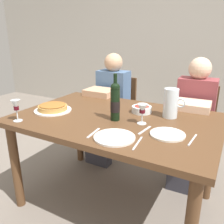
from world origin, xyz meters
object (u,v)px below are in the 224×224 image
object	(u,v)px
water_pitcher	(171,105)
chair_right	(195,123)
dining_table	(116,128)
diner_right	(193,119)
wine_glass_right_diner	(16,106)
chair_left	(118,109)
wine_glass_left_diner	(142,110)
baked_tart	(53,108)
salad_bowl	(142,109)
dinner_plate_right_setting	(167,134)
wine_bottle	(115,101)
diner_left	(108,104)
dinner_plate_left_setting	(114,137)

from	to	relation	value
water_pitcher	chair_right	xyz separation A→B (m)	(0.09, 0.69, -0.36)
dining_table	diner_right	xyz separation A→B (m)	(0.45, 0.65, -0.05)
wine_glass_right_diner	chair_left	size ratio (longest dim) A/B	0.18
dining_table	wine_glass_left_diner	world-z (taller)	wine_glass_left_diner
baked_tart	diner_right	xyz separation A→B (m)	(0.97, 0.76, -0.17)
chair_right	salad_bowl	bearing A→B (deg)	62.98
dinner_plate_right_setting	chair_left	world-z (taller)	chair_left
salad_bowl	wine_bottle	bearing A→B (deg)	-112.68
wine_bottle	water_pitcher	size ratio (longest dim) A/B	1.55
chair_right	chair_left	bearing A→B (deg)	-4.30
baked_tart	chair_right	size ratio (longest dim) A/B	0.34
dinner_plate_right_setting	chair_left	bearing A→B (deg)	130.08
wine_bottle	baked_tart	bearing A→B (deg)	-173.99
baked_tart	diner_left	world-z (taller)	diner_left
wine_bottle	diner_left	size ratio (longest dim) A/B	0.29
dinner_plate_left_setting	diner_left	xyz separation A→B (m)	(-0.62, 1.01, -0.15)
dinner_plate_left_setting	dinner_plate_right_setting	distance (m)	0.33
baked_tart	dinner_plate_left_setting	distance (m)	0.72
wine_glass_left_diner	chair_right	distance (m)	1.01
wine_glass_left_diner	diner_left	xyz separation A→B (m)	(-0.67, 0.71, -0.25)
dining_table	chair_right	xyz separation A→B (m)	(0.45, 0.88, -0.17)
wine_bottle	wine_glass_left_diner	xyz separation A→B (m)	(0.20, 0.02, -0.04)
dinner_plate_right_setting	chair_left	size ratio (longest dim) A/B	0.25
dinner_plate_right_setting	chair_right	xyz separation A→B (m)	(0.01, 1.02, -0.27)
chair_left	chair_right	size ratio (longest dim) A/B	1.00
baked_tart	wine_glass_right_diner	size ratio (longest dim) A/B	1.91
water_pitcher	dinner_plate_right_setting	size ratio (longest dim) A/B	1.00
dining_table	diner_right	distance (m)	0.79
wine_glass_left_diner	chair_right	size ratio (longest dim) A/B	0.16
dinner_plate_left_setting	diner_right	world-z (taller)	diner_right
wine_bottle	dinner_plate_right_setting	xyz separation A→B (m)	(0.41, -0.08, -0.13)
water_pitcher	baked_tart	distance (m)	0.93
chair_left	water_pitcher	bearing A→B (deg)	138.33
wine_glass_right_diner	diner_right	bearing A→B (deg)	45.78
dinner_plate_left_setting	chair_left	size ratio (longest dim) A/B	0.29
wine_glass_right_diner	diner_right	xyz separation A→B (m)	(1.03, 1.06, -0.25)
water_pitcher	chair_left	world-z (taller)	water_pitcher
chair_left	chair_right	distance (m)	0.90
wine_bottle	water_pitcher	distance (m)	0.42
diner_left	chair_left	bearing A→B (deg)	-90.00
baked_tart	dinner_plate_left_setting	bearing A→B (deg)	-17.87
diner_left	wine_glass_left_diner	bearing A→B (deg)	133.43
wine_glass_left_diner	dining_table	bearing A→B (deg)	171.36
dining_table	diner_left	world-z (taller)	diner_left
dining_table	wine_glass_right_diner	size ratio (longest dim) A/B	9.61
dinner_plate_left_setting	wine_glass_right_diner	bearing A→B (deg)	-174.19
dining_table	wine_bottle	distance (m)	0.24
wine_glass_right_diner	chair_right	bearing A→B (deg)	51.71
dinner_plate_right_setting	diner_left	size ratio (longest dim) A/B	0.19
water_pitcher	diner_left	world-z (taller)	diner_left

